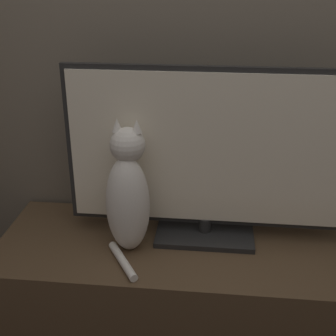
# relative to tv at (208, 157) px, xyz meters

# --- Properties ---
(wall_back) EXTENTS (4.80, 0.05, 2.60)m
(wall_back) POSITION_rel_tv_xyz_m (-0.02, 0.23, 0.44)
(wall_back) COLOR #756B5B
(wall_back) RESTS_ON ground_plane
(tv_stand) EXTENTS (1.47, 0.52, 0.54)m
(tv_stand) POSITION_rel_tv_xyz_m (-0.02, -0.08, -0.59)
(tv_stand) COLOR brown
(tv_stand) RESTS_ON ground_plane
(tv) EXTENTS (1.01, 0.22, 0.64)m
(tv) POSITION_rel_tv_xyz_m (0.00, 0.00, 0.00)
(tv) COLOR black
(tv) RESTS_ON tv_stand
(cat) EXTENTS (0.16, 0.29, 0.48)m
(cat) POSITION_rel_tv_xyz_m (-0.27, -0.11, -0.11)
(cat) COLOR silver
(cat) RESTS_ON tv_stand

